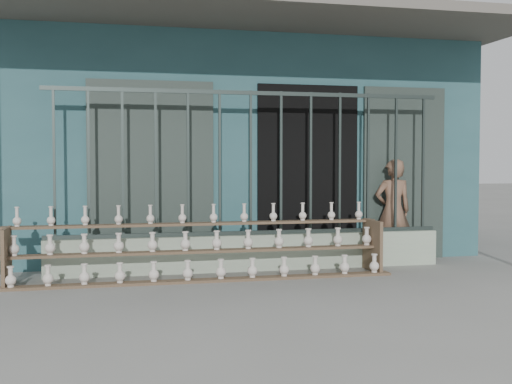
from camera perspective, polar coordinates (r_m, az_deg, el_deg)
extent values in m
plane|color=slate|center=(6.88, 1.88, -8.73)|extent=(60.00, 60.00, 0.00)
cube|color=#295257|center=(10.96, -3.85, 3.92)|extent=(7.00, 5.00, 3.20)
cube|color=black|center=(8.74, 4.56, 1.61)|extent=(1.40, 0.12, 2.40)
cube|color=#232E29|center=(8.32, -9.30, 1.53)|extent=(1.60, 0.08, 2.40)
cube|color=#232E29|center=(9.22, 12.97, 1.61)|extent=(1.20, 0.08, 2.40)
cube|color=#59544C|center=(8.11, -0.33, 15.42)|extent=(7.40, 2.00, 0.12)
cube|color=#9AAA92|center=(8.09, -0.48, -5.40)|extent=(5.00, 0.20, 0.45)
cube|color=#283330|center=(7.85, -17.50, 2.48)|extent=(0.03, 0.03, 1.80)
cube|color=#283330|center=(7.82, -14.64, 2.51)|extent=(0.03, 0.03, 1.80)
cube|color=#283330|center=(7.82, -11.77, 2.54)|extent=(0.03, 0.03, 1.80)
cube|color=#283330|center=(7.84, -8.90, 2.57)|extent=(0.03, 0.03, 1.80)
cube|color=#283330|center=(7.88, -6.06, 2.58)|extent=(0.03, 0.03, 1.80)
cube|color=#283330|center=(7.93, -3.25, 2.60)|extent=(0.03, 0.03, 1.80)
cube|color=#283330|center=(8.01, -0.48, 2.60)|extent=(0.03, 0.03, 1.80)
cube|color=#283330|center=(8.10, 2.23, 2.60)|extent=(0.03, 0.03, 1.80)
cube|color=#283330|center=(8.21, 4.87, 2.59)|extent=(0.03, 0.03, 1.80)
cube|color=#283330|center=(8.34, 7.44, 2.58)|extent=(0.03, 0.03, 1.80)
cube|color=#283330|center=(8.48, 9.92, 2.56)|extent=(0.03, 0.03, 1.80)
cube|color=#283330|center=(8.64, 12.32, 2.54)|extent=(0.03, 0.03, 1.80)
cube|color=#283330|center=(8.82, 14.63, 2.52)|extent=(0.03, 0.03, 1.80)
cube|color=#283330|center=(8.05, -0.48, 8.80)|extent=(5.00, 0.04, 0.05)
cube|color=#283330|center=(8.06, -0.48, -3.64)|extent=(5.00, 0.04, 0.05)
cube|color=brown|center=(7.37, -4.62, -7.85)|extent=(4.50, 0.18, 0.03)
cube|color=brown|center=(7.57, -4.90, -5.28)|extent=(4.50, 0.18, 0.03)
cube|color=brown|center=(7.78, -5.17, -2.84)|extent=(4.50, 0.18, 0.03)
cube|color=brown|center=(7.58, -21.30, -5.40)|extent=(0.04, 0.55, 0.64)
cube|color=brown|center=(8.14, 10.31, -4.71)|extent=(0.04, 0.55, 0.64)
imported|color=brown|center=(8.94, 12.08, -1.63)|extent=(0.52, 0.36, 1.40)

